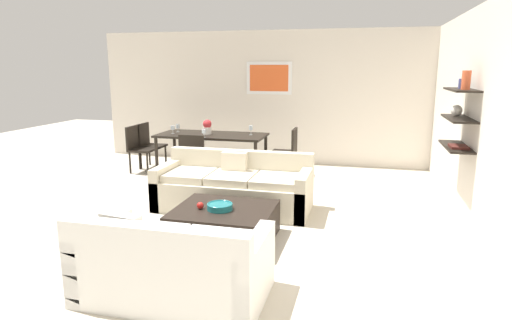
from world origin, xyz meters
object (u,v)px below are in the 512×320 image
at_px(wine_glass_foot, 204,132).
at_px(sofa_beige, 234,188).
at_px(dining_table, 212,138).
at_px(dining_chair_foot, 194,156).
at_px(decorative_bowl, 220,206).
at_px(wine_glass_left_far, 178,127).
at_px(wine_glass_right_far, 251,128).
at_px(centerpiece_vase, 207,127).
at_px(coffee_table, 224,224).
at_px(dining_chair_left_near, 138,146).
at_px(wine_glass_left_near, 173,128).
at_px(dining_chair_right_far, 288,149).
at_px(apple_on_coffee_table, 200,205).
at_px(loveseat_white, 173,266).
at_px(dining_chair_left_far, 149,142).

bearing_deg(wine_glass_foot, sofa_beige, -55.69).
bearing_deg(dining_table, dining_chair_foot, -90.00).
bearing_deg(decorative_bowl, wine_glass_left_far, 121.43).
relative_size(wine_glass_right_far, centerpiece_vase, 0.63).
xyz_separation_m(sofa_beige, decorative_bowl, (0.19, -1.18, 0.13)).
xyz_separation_m(wine_glass_left_far, centerpiece_vase, (0.65, -0.12, 0.03)).
relative_size(coffee_table, dining_chair_left_near, 1.28).
height_order(decorative_bowl, wine_glass_left_near, wine_glass_left_near).
distance_m(dining_chair_right_far, centerpiece_vase, 1.55).
xyz_separation_m(sofa_beige, centerpiece_vase, (-1.08, 1.85, 0.59)).
relative_size(dining_chair_right_far, dining_chair_left_near, 1.00).
height_order(apple_on_coffee_table, centerpiece_vase, centerpiece_vase).
distance_m(sofa_beige, wine_glass_left_far, 2.68).
bearing_deg(loveseat_white, wine_glass_left_far, 113.58).
height_order(decorative_bowl, wine_glass_left_far, wine_glass_left_far).
distance_m(coffee_table, wine_glass_left_near, 3.53).
relative_size(dining_chair_left_far, wine_glass_right_far, 5.16).
distance_m(sofa_beige, wine_glass_foot, 1.86).
bearing_deg(dining_chair_right_far, sofa_beige, -101.11).
distance_m(decorative_bowl, dining_chair_foot, 2.49).
relative_size(apple_on_coffee_table, dining_chair_left_far, 0.09).
xyz_separation_m(dining_chair_left_near, centerpiece_vase, (1.33, 0.19, 0.38)).
bearing_deg(dining_chair_left_far, loveseat_white, -59.95).
distance_m(decorative_bowl, dining_chair_left_far, 4.16).
bearing_deg(wine_glass_right_far, centerpiece_vase, -171.38).
bearing_deg(dining_chair_foot, apple_on_coffee_table, -66.26).
relative_size(sofa_beige, wine_glass_left_near, 14.35).
relative_size(dining_table, dining_chair_left_near, 2.27).
bearing_deg(wine_glass_right_far, wine_glass_foot, -145.33).
bearing_deg(dining_chair_left_far, apple_on_coffee_table, -53.95).
bearing_deg(centerpiece_vase, wine_glass_left_far, 169.33).
relative_size(dining_table, dining_chair_left_far, 2.27).
xyz_separation_m(decorative_bowl, dining_table, (-1.20, 3.03, 0.26)).
height_order(sofa_beige, decorative_bowl, sofa_beige).
relative_size(dining_table, centerpiece_vase, 7.40).
bearing_deg(sofa_beige, centerpiece_vase, 120.30).
height_order(dining_chair_left_far, centerpiece_vase, centerpiece_vase).
bearing_deg(wine_glass_left_far, apple_on_coffee_table, -61.88).
bearing_deg(coffee_table, decorative_bowl, -119.14).
xyz_separation_m(loveseat_white, dining_chair_right_far, (0.20, 4.51, 0.21)).
height_order(apple_on_coffee_table, wine_glass_left_far, wine_glass_left_far).
distance_m(loveseat_white, dining_chair_right_far, 4.52).
xyz_separation_m(wine_glass_foot, centerpiece_vase, (-0.08, 0.38, 0.03)).
height_order(dining_table, wine_glass_right_far, wine_glass_right_far).
bearing_deg(coffee_table, wine_glass_left_far, 122.31).
bearing_deg(apple_on_coffee_table, dining_chair_foot, 113.74).
relative_size(dining_chair_foot, wine_glass_right_far, 5.16).
height_order(sofa_beige, dining_chair_foot, dining_chair_foot).
xyz_separation_m(decorative_bowl, wine_glass_left_near, (-1.92, 2.92, 0.44)).
bearing_deg(decorative_bowl, loveseat_white, -89.68).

